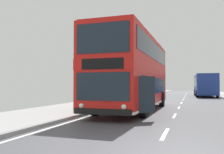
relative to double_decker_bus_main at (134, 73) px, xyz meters
name	(u,v)px	position (x,y,z in m)	size (l,w,h in m)	color
ground	(120,152)	(1.78, -9.31, -2.22)	(15.80, 140.00, 0.20)	#47474C
double_decker_bus_main	(134,73)	(0.00, 0.00, 0.00)	(3.29, 10.77, 4.30)	red
background_bus_far_lane	(205,85)	(5.17, 22.12, -0.62)	(2.82, 11.05, 2.98)	navy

